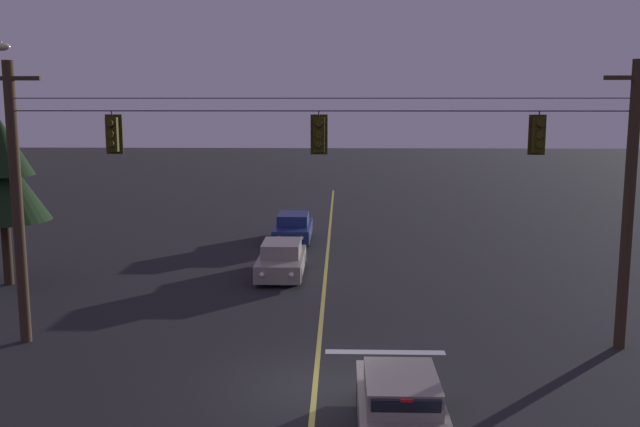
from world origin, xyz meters
name	(u,v)px	position (x,y,z in m)	size (l,w,h in m)	color
ground_plane	(315,388)	(0.00, 0.00, 0.00)	(180.00, 180.00, 0.00)	black
lane_centre_stripe	(324,290)	(0.00, 9.16, 0.00)	(0.14, 60.00, 0.01)	#D1C64C
stop_bar_paint	(385,352)	(1.90, 2.56, 0.00)	(3.40, 0.36, 0.01)	silver
signal_span_assembly	(319,201)	(0.00, 3.16, 4.25)	(19.18, 0.32, 8.18)	#38281C
traffic_light_leftmost	(112,134)	(-5.82, 3.14, 6.12)	(0.48, 0.41, 1.22)	black
traffic_light_left_inner	(319,135)	(0.00, 3.14, 6.12)	(0.48, 0.41, 1.22)	black
traffic_light_centre	(539,135)	(6.08, 3.14, 6.12)	(0.48, 0.41, 1.22)	black
car_waiting_near_lane	(401,407)	(1.91, -2.50, 0.65)	(1.80, 4.33, 1.39)	gray
car_oncoming_lead	(282,260)	(-1.79, 11.41, 0.65)	(1.80, 4.42, 1.39)	gray
car_oncoming_trailing	(293,228)	(-1.81, 18.64, 0.65)	(1.80, 4.42, 1.39)	navy
tree_verge_near	(2,174)	(-12.27, 9.67, 4.31)	(3.49, 3.49, 6.53)	#332316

